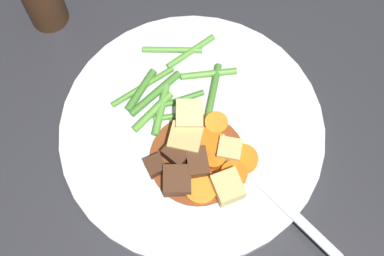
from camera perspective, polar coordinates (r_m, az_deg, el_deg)
The scene contains 29 objects.
ground_plane at distance 0.57m, azimuth 0.00°, elevation -0.56°, with size 3.00×3.00×0.00m, color #2D2D33.
dinner_plate at distance 0.56m, azimuth 0.00°, elevation -0.29°, with size 0.29×0.29×0.01m, color white.
stew_sauce at distance 0.54m, azimuth 0.64°, elevation -3.41°, with size 0.10×0.10×0.00m, color brown.
carrot_slice_0 at distance 0.54m, azimuth 1.90°, elevation -1.63°, with size 0.03×0.03×0.01m, color orange.
carrot_slice_1 at distance 0.54m, azimuth 5.60°, elevation -3.48°, with size 0.03×0.03×0.01m, color orange.
carrot_slice_2 at distance 0.53m, azimuth 1.00°, elevation -6.54°, with size 0.04×0.04×0.01m, color orange.
carrot_slice_3 at distance 0.55m, azimuth 2.68°, elevation 0.41°, with size 0.02×0.02×0.01m, color orange.
carrot_slice_4 at distance 0.53m, azimuth 4.64°, elevation -5.14°, with size 0.03×0.03×0.01m, color orange.
carrot_slice_5 at distance 0.54m, azimuth 2.37°, elevation -3.16°, with size 0.03×0.03×0.01m, color orange.
potato_chunk_0 at distance 0.52m, azimuth 3.97°, elevation -6.55°, with size 0.03×0.03×0.02m, color #E5CC7A.
potato_chunk_1 at distance 0.54m, azimuth 4.16°, elevation -2.49°, with size 0.02×0.02×0.02m, color #E5CC7A.
potato_chunk_2 at distance 0.54m, azimuth -0.71°, elevation -1.34°, with size 0.03×0.03×0.02m, color #DBBC6B.
potato_chunk_3 at distance 0.54m, azimuth -0.48°, elevation 1.08°, with size 0.03×0.03×0.03m, color #EAD68C.
meat_chunk_0 at distance 0.53m, azimuth -1.71°, elevation -2.92°, with size 0.03×0.02×0.02m, color #4C2B19.
meat_chunk_1 at distance 0.53m, azimuth 0.62°, elevation -3.94°, with size 0.03×0.02×0.02m, color #56331E.
meat_chunk_2 at distance 0.52m, azimuth -1.64°, elevation -5.85°, with size 0.03×0.03×0.02m, color #56331E.
meat_chunk_3 at distance 0.53m, azimuth -4.08°, elevation -4.20°, with size 0.02×0.02×0.02m, color #4C2B19.
green_bean_0 at distance 0.56m, azimuth -1.49°, elevation 3.07°, with size 0.01×0.01×0.05m, color #4C8E33.
green_bean_1 at distance 0.59m, azimuth -0.12°, elevation 8.45°, with size 0.01×0.01×0.06m, color #66AD42.
green_bean_2 at distance 0.56m, azimuth -4.37°, elevation 1.82°, with size 0.01×0.01×0.06m, color #66AD42.
green_bean_3 at distance 0.59m, azimuth -2.19°, elevation 8.63°, with size 0.01×0.01×0.07m, color #66AD42.
green_bean_4 at distance 0.57m, azimuth -5.67°, elevation 4.20°, with size 0.01×0.01×0.05m, color #4C8E33.
green_bean_5 at distance 0.57m, azimuth 2.34°, elevation 3.96°, with size 0.01×0.01×0.07m, color #4C8E33.
green_bean_6 at distance 0.56m, azimuth -1.57°, elevation 1.39°, with size 0.01×0.01×0.05m, color #599E38.
green_bean_7 at distance 0.57m, azimuth -5.46°, elevation 4.58°, with size 0.01×0.01×0.08m, color #599E38.
green_bean_8 at distance 0.58m, azimuth 1.87°, elevation 6.01°, with size 0.01×0.01×0.06m, color #66AD42.
green_bean_9 at distance 0.57m, azimuth -4.07°, elevation 3.83°, with size 0.01×0.01×0.07m, color #4C8E33.
green_bean_10 at distance 0.56m, azimuth -3.46°, elevation 2.02°, with size 0.01×0.01×0.06m, color #66AD42.
fork at distance 0.54m, azimuth 8.58°, elevation -6.95°, with size 0.17×0.08×0.00m.
Camera 1 is at (0.19, -0.08, 0.53)m, focal length 48.23 mm.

